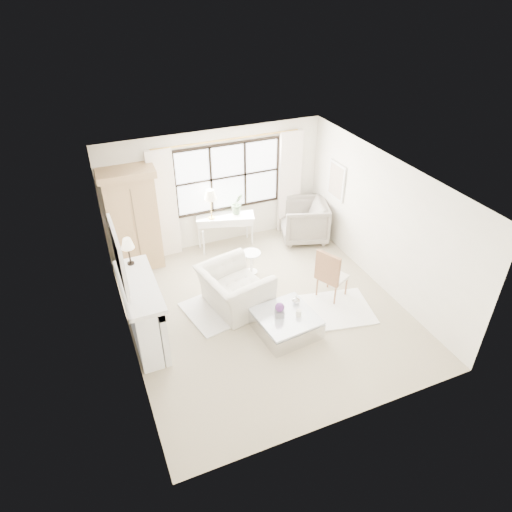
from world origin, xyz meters
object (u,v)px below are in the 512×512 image
object	(u,v)px
armoire	(133,219)
club_armchair	(234,289)
coffee_table	(286,324)
console_table	(226,231)

from	to	relation	value
armoire	club_armchair	xyz separation A→B (m)	(1.42, -2.16, -0.73)
coffee_table	console_table	bearing A→B (deg)	84.00
console_table	club_armchair	distance (m)	2.23
armoire	coffee_table	bearing A→B (deg)	-55.23
console_table	club_armchair	xyz separation A→B (m)	(-0.59, -2.15, 0.01)
console_table	armoire	bearing A→B (deg)	-163.38
club_armchair	coffee_table	distance (m)	1.21
armoire	console_table	world-z (taller)	armoire
console_table	coffee_table	xyz separation A→B (m)	(-0.00, -3.18, -0.22)
armoire	coffee_table	world-z (taller)	armoire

